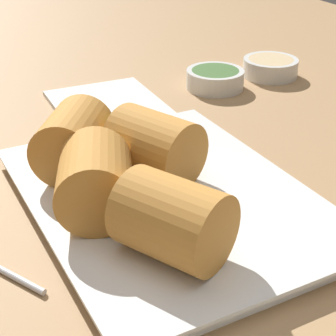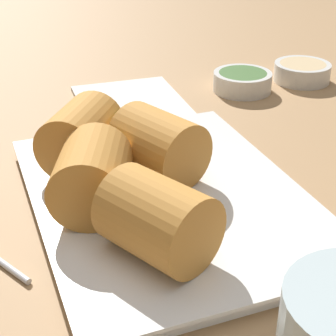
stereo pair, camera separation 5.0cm
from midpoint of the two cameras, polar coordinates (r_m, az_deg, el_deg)
name	(u,v)px [view 2 (the right image)]	position (r cm, az deg, el deg)	size (l,w,h in cm)	color
table_surface	(146,211)	(50.28, 0.55, -4.51)	(180.00, 140.00, 2.00)	#A87F54
serving_plate	(168,200)	(48.67, 2.95, -3.33)	(29.88, 22.50, 1.50)	white
roll_front_left	(93,173)	(45.24, -4.54, -0.56)	(9.18, 8.38, 5.99)	#C68438
roll_front_right	(153,217)	(39.65, 2.08, -5.09)	(9.34, 8.68, 5.99)	#C68438
roll_back_left	(155,143)	(49.90, 1.53, 2.47)	(9.18, 8.39, 5.99)	#C68438
roll_back_right	(83,133)	(52.05, -5.89, 3.48)	(9.55, 9.22, 5.99)	#C68438
dipping_bowl_near	(242,81)	(75.04, 9.49, 8.68)	(7.62, 7.62, 2.49)	silver
dipping_bowl_far	(302,71)	(80.34, 15.24, 9.41)	(7.62, 7.62, 2.49)	silver
napkin	(131,103)	(69.73, -1.69, 6.57)	(15.40, 13.30, 0.60)	silver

